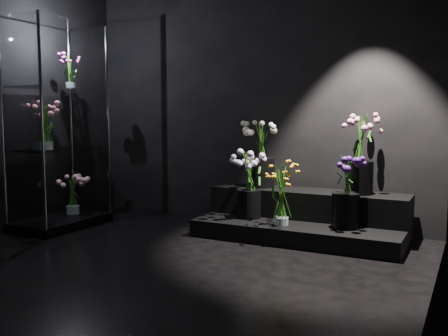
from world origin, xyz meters
The scene contains 13 objects.
floor centered at (0.00, 0.00, 0.00)m, with size 4.00×4.00×0.00m, color black.
wall_back centered at (0.00, 2.00, 1.40)m, with size 4.00×4.00×0.00m, color black.
wall_right centered at (2.00, 0.00, 1.40)m, with size 4.00×4.00×0.00m, color black.
display_riser centered at (0.73, 1.61, 0.18)m, with size 1.97×0.87×0.44m.
display_case centered at (-1.69, 0.82, 1.07)m, with size 0.58×0.97×2.14m.
bouquet_orange_bells centered at (0.63, 1.27, 0.45)m, with size 0.27×0.27×0.56m.
bouquet_lilac centered at (0.22, 1.43, 0.55)m, with size 0.43×0.43×0.66m.
bouquet_purple centered at (1.19, 1.42, 0.54)m, with size 0.38×0.38×0.68m.
bouquet_cream_roses centered at (0.22, 1.74, 0.82)m, with size 0.46×0.46×0.69m.
bouquet_pink_roses centered at (1.24, 1.72, 0.85)m, with size 0.43×0.43×0.75m.
bouquet_case_pink centered at (-1.64, 0.61, 1.08)m, with size 0.28×0.28×0.47m.
bouquet_case_magenta centered at (-1.67, 0.99, 1.66)m, with size 0.23×0.23×0.37m.
bouquet_case_base_pink centered at (-1.72, 1.02, 0.33)m, with size 0.36×0.36×0.42m.
Camera 1 is at (2.22, -3.04, 1.18)m, focal length 40.00 mm.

